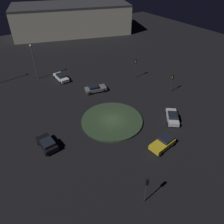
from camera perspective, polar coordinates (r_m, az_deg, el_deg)
ground_plane at (r=37.16m, az=0.00°, el=-2.45°), size 118.59×118.59×0.00m
roundabout_island at (r=37.05m, az=0.00°, el=-2.24°), size 10.41×10.41×0.34m
car_black at (r=33.43m, az=-16.62°, el=-7.94°), size 3.90×2.23×1.52m
car_white at (r=50.38m, az=-13.20°, el=8.91°), size 4.57×2.12×1.41m
car_grey at (r=44.82m, az=-4.44°, el=6.19°), size 2.97×4.59×1.49m
car_silver at (r=38.28m, az=15.54°, el=-1.25°), size 4.46×4.14×1.47m
car_yellow at (r=32.98m, az=13.23°, el=-7.97°), size 2.48×4.18×1.52m
traffic_light_north at (r=45.32m, az=15.53°, el=8.09°), size 0.31×0.36×3.81m
traffic_light_northwest at (r=49.18m, az=6.24°, el=12.17°), size 0.37×0.39×4.49m
traffic_light_east at (r=25.13m, az=9.05°, el=-18.63°), size 0.39×0.36×4.20m
streetlamp_west at (r=50.71m, az=-19.94°, el=13.18°), size 0.48×0.48×7.91m
store_building at (r=81.75m, az=-10.52°, el=22.93°), size 27.16×40.81×9.37m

